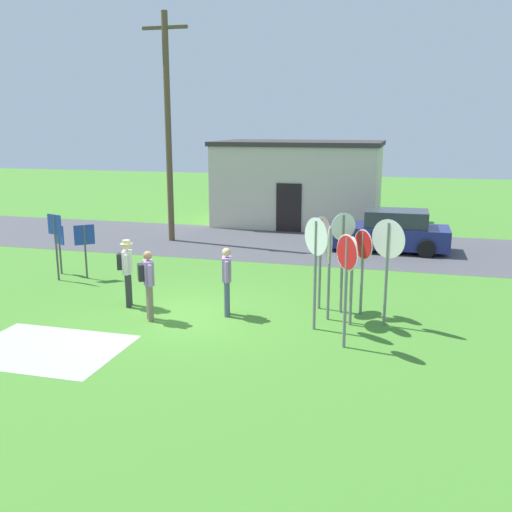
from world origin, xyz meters
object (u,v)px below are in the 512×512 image
(stop_sign_low_front, at_px, (329,255))
(info_panel_middle, at_px, (55,235))
(parked_car_on_street, at_px, (390,232))
(stop_sign_center_cluster, at_px, (363,257))
(utility_pole, at_px, (168,125))
(stop_sign_rear_right, at_px, (352,266))
(stop_sign_far_back, at_px, (346,271))
(info_panel_leftmost, at_px, (85,242))
(info_panel_rightmost, at_px, (59,240))
(stop_sign_nearest, at_px, (388,253))
(stop_sign_tallest, at_px, (316,253))
(person_in_dark_shirt, at_px, (148,280))
(person_in_teal, at_px, (227,278))
(stop_sign_leaning_right, at_px, (320,246))
(stop_sign_leaning_left, at_px, (343,246))
(person_with_sunhat, at_px, (127,268))

(stop_sign_low_front, bearing_deg, info_panel_middle, 170.09)
(parked_car_on_street, distance_m, stop_sign_center_cluster, 7.75)
(utility_pole, distance_m, stop_sign_rear_right, 11.86)
(stop_sign_far_back, distance_m, info_panel_leftmost, 8.91)
(stop_sign_center_cluster, height_order, stop_sign_far_back, stop_sign_far_back)
(stop_sign_center_cluster, bearing_deg, info_panel_leftmost, 171.54)
(stop_sign_low_front, bearing_deg, info_panel_rightmost, 166.18)
(utility_pole, relative_size, stop_sign_nearest, 3.47)
(stop_sign_center_cluster, distance_m, stop_sign_nearest, 0.97)
(info_panel_leftmost, bearing_deg, parked_car_on_street, 36.44)
(stop_sign_center_cluster, bearing_deg, stop_sign_far_back, -93.82)
(stop_sign_tallest, xyz_separation_m, info_panel_leftmost, (-7.39, 2.59, -0.66))
(stop_sign_far_back, bearing_deg, utility_pole, 129.77)
(stop_sign_center_cluster, height_order, info_panel_middle, stop_sign_center_cluster)
(stop_sign_tallest, relative_size, info_panel_middle, 1.29)
(stop_sign_center_cluster, distance_m, stop_sign_far_back, 2.29)
(stop_sign_far_back, xyz_separation_m, person_in_dark_shirt, (-4.69, 0.52, -0.67))
(person_in_teal, bearing_deg, person_in_dark_shirt, -154.22)
(info_panel_leftmost, bearing_deg, person_in_dark_shirt, -40.69)
(utility_pole, height_order, person_in_dark_shirt, utility_pole)
(stop_sign_center_cluster, bearing_deg, info_panel_middle, 174.72)
(utility_pole, height_order, stop_sign_tallest, utility_pole)
(utility_pole, bearing_deg, info_panel_leftmost, -91.58)
(person_in_dark_shirt, bearing_deg, stop_sign_rear_right, 10.86)
(stop_sign_rear_right, bearing_deg, info_panel_rightmost, 165.59)
(stop_sign_leaning_right, relative_size, info_panel_rightmost, 1.52)
(info_panel_leftmost, bearing_deg, info_panel_rightmost, 165.44)
(person_in_dark_shirt, bearing_deg, stop_sign_leaning_right, 26.91)
(stop_sign_leaning_right, relative_size, stop_sign_far_back, 0.98)
(stop_sign_center_cluster, bearing_deg, stop_sign_leaning_left, 178.95)
(person_in_dark_shirt, bearing_deg, stop_sign_nearest, 10.97)
(stop_sign_low_front, bearing_deg, stop_sign_tallest, -105.64)
(info_panel_middle, bearing_deg, stop_sign_tallest, -15.10)
(stop_sign_leaning_right, bearing_deg, stop_sign_leaning_left, -15.65)
(stop_sign_rear_right, height_order, info_panel_leftmost, stop_sign_rear_right)
(stop_sign_tallest, bearing_deg, stop_sign_leaning_left, 71.98)
(stop_sign_far_back, bearing_deg, person_with_sunhat, 166.50)
(stop_sign_rear_right, xyz_separation_m, stop_sign_tallest, (-0.77, -0.50, 0.38))
(stop_sign_low_front, distance_m, stop_sign_far_back, 1.76)
(stop_sign_center_cluster, bearing_deg, person_in_teal, -163.46)
(stop_sign_center_cluster, bearing_deg, stop_sign_tallest, -124.57)
(person_in_dark_shirt, height_order, person_with_sunhat, person_with_sunhat)
(parked_car_on_street, distance_m, stop_sign_leaning_right, 7.73)
(utility_pole, relative_size, stop_sign_leaning_left, 3.47)
(person_in_teal, bearing_deg, stop_sign_center_cluster, 16.54)
(info_panel_middle, bearing_deg, info_panel_leftmost, 29.44)
(stop_sign_rear_right, xyz_separation_m, stop_sign_low_front, (-0.56, 0.24, 0.17))
(stop_sign_rear_right, bearing_deg, info_panel_leftmost, 165.61)
(stop_sign_center_cluster, distance_m, stop_sign_leaning_right, 1.09)
(person_with_sunhat, bearing_deg, info_panel_rightmost, 145.68)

